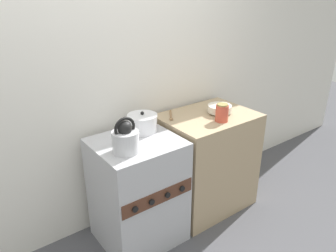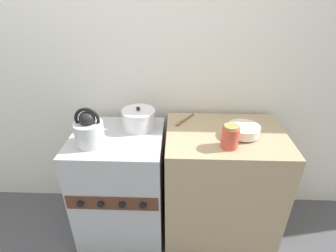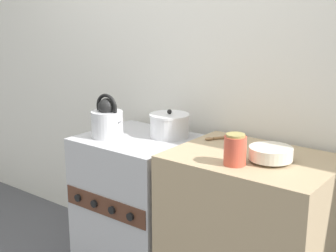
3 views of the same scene
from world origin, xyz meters
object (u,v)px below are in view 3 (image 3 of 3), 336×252
Objects in this scene: kettle at (107,120)px; storage_jar at (235,150)px; stove at (138,207)px; cooking_pot at (169,125)px; enamel_bowl at (271,154)px.

storage_jar is at bearing -2.98° from kettle.
stove is 3.78× the size of cooking_pot.
storage_jar is (0.74, -0.15, 0.55)m from stove.
cooking_pot is 1.58× the size of storage_jar.
cooking_pot reaches higher than stove.
enamel_bowl is 1.40× the size of storage_jar.
kettle is 1.73× the size of storage_jar.
stove is at bearing 179.44° from enamel_bowl.
stove is at bearing -138.20° from cooking_pot.
kettle is 1.23× the size of enamel_bowl.
stove is 0.57m from kettle.
enamel_bowl is (0.71, -0.14, 0.00)m from cooking_pot.
stove is 4.24× the size of enamel_bowl.
cooking_pot is 0.66m from storage_jar.
cooking_pot reaches higher than enamel_bowl.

